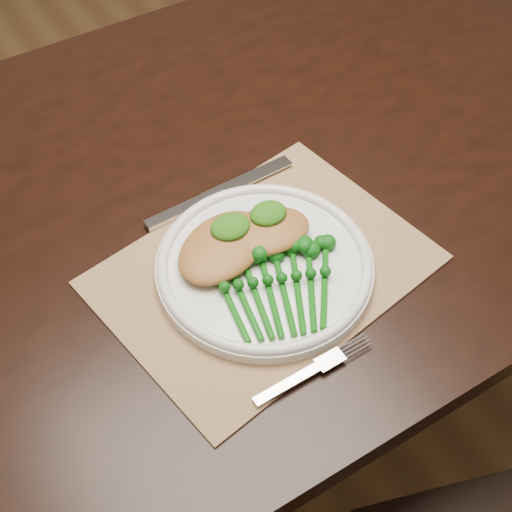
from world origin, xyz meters
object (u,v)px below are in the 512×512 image
placemat (264,270)px  dinner_plate (265,265)px  broccolini_bundle (278,295)px  chicken_fillet_left (222,247)px  dining_table (252,310)px

placemat → dinner_plate: dinner_plate is taller
dinner_plate → placemat: bearing=72.3°
placemat → broccolini_bundle: 0.06m
dinner_plate → chicken_fillet_left: size_ratio=2.05×
broccolini_bundle → chicken_fillet_left: bearing=124.4°
dinner_plate → chicken_fillet_left: (-0.04, 0.04, 0.02)m
broccolini_bundle → dinner_plate: bearing=95.4°
placemat → broccolini_bundle: size_ratio=2.05×
dinner_plate → broccolini_bundle: size_ratio=1.42×
dinner_plate → dining_table: bearing=63.8°
dining_table → placemat: 0.42m
placemat → dinner_plate: size_ratio=1.45×
dining_table → placemat: placemat is taller
dining_table → placemat: size_ratio=3.92×
placemat → chicken_fillet_left: (-0.04, 0.04, 0.03)m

